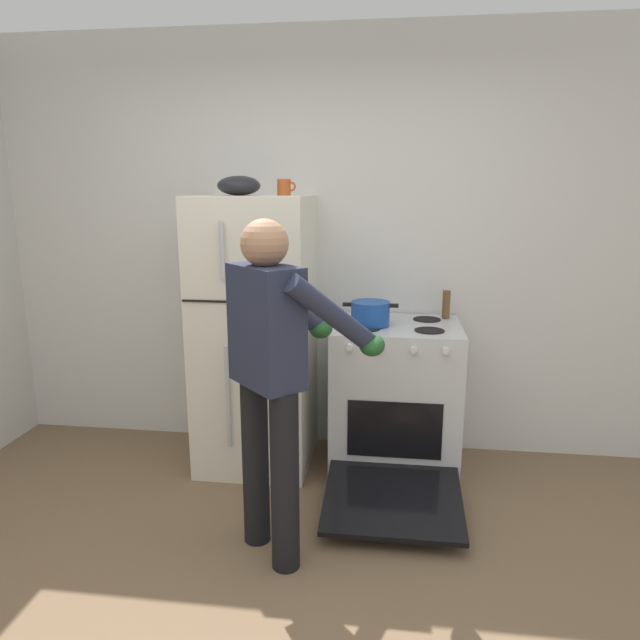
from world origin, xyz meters
name	(u,v)px	position (x,y,z in m)	size (l,w,h in m)	color
kitchen_wall_back	(324,247)	(0.00, 1.95, 1.35)	(6.00, 0.10, 2.70)	silver
refrigerator	(256,334)	(-0.38, 1.57, 0.84)	(0.68, 0.72, 1.68)	silver
stove_range	(395,400)	(0.49, 1.55, 0.46)	(0.76, 1.23, 0.94)	silver
person_cook	(275,361)	(-0.06, 0.64, 0.96)	(0.72, 0.74, 1.60)	black
red_pot	(370,313)	(0.33, 1.52, 1.01)	(0.33, 0.23, 0.14)	#19479E
coffee_mug	(284,187)	(-0.20, 1.62, 1.73)	(0.11, 0.08, 0.10)	#B24C1E
pepper_mill	(446,304)	(0.79, 1.77, 1.02)	(0.05, 0.05, 0.17)	brown
mixing_bowl	(239,186)	(-0.46, 1.57, 1.74)	(0.25, 0.25, 0.11)	black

